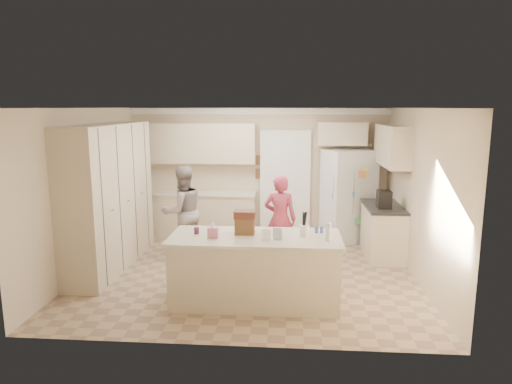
# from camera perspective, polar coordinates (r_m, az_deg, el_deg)

# --- Properties ---
(floor) EXTENTS (5.20, 4.60, 0.02)m
(floor) POSITION_cam_1_polar(r_m,az_deg,el_deg) (7.44, -0.99, -10.07)
(floor) COLOR tan
(floor) RESTS_ON ground
(ceiling) EXTENTS (5.20, 4.60, 0.02)m
(ceiling) POSITION_cam_1_polar(r_m,az_deg,el_deg) (6.96, -1.06, 10.55)
(ceiling) COLOR white
(ceiling) RESTS_ON wall_back
(wall_back) EXTENTS (5.20, 0.02, 2.60)m
(wall_back) POSITION_cam_1_polar(r_m,az_deg,el_deg) (9.36, 0.30, 2.51)
(wall_back) COLOR beige
(wall_back) RESTS_ON ground
(wall_front) EXTENTS (5.20, 0.02, 2.60)m
(wall_front) POSITION_cam_1_polar(r_m,az_deg,el_deg) (4.85, -3.57, -5.17)
(wall_front) COLOR beige
(wall_front) RESTS_ON ground
(wall_left) EXTENTS (0.02, 4.60, 2.60)m
(wall_left) POSITION_cam_1_polar(r_m,az_deg,el_deg) (7.77, -20.56, 0.17)
(wall_left) COLOR beige
(wall_left) RESTS_ON ground
(wall_right) EXTENTS (0.02, 4.60, 2.60)m
(wall_right) POSITION_cam_1_polar(r_m,az_deg,el_deg) (7.32, 19.77, -0.39)
(wall_right) COLOR beige
(wall_right) RESTS_ON ground
(crown_back) EXTENTS (5.20, 0.08, 0.12)m
(crown_back) POSITION_cam_1_polar(r_m,az_deg,el_deg) (9.21, 0.28, 10.06)
(crown_back) COLOR white
(crown_back) RESTS_ON wall_back
(pantry_bank) EXTENTS (0.60, 2.60, 2.35)m
(pantry_bank) POSITION_cam_1_polar(r_m,az_deg,el_deg) (7.85, -17.84, -0.50)
(pantry_bank) COLOR beige
(pantry_bank) RESTS_ON floor
(back_base_cab) EXTENTS (2.20, 0.60, 0.88)m
(back_base_cab) POSITION_cam_1_polar(r_m,az_deg,el_deg) (9.37, -6.89, -2.92)
(back_base_cab) COLOR beige
(back_base_cab) RESTS_ON floor
(back_countertop) EXTENTS (2.24, 0.63, 0.04)m
(back_countertop) POSITION_cam_1_polar(r_m,az_deg,el_deg) (9.26, -6.96, -0.16)
(back_countertop) COLOR beige
(back_countertop) RESTS_ON back_base_cab
(back_upper_cab) EXTENTS (2.20, 0.35, 0.80)m
(back_upper_cab) POSITION_cam_1_polar(r_m,az_deg,el_deg) (9.26, -6.94, 6.08)
(back_upper_cab) COLOR beige
(back_upper_cab) RESTS_ON wall_back
(doorway_opening) EXTENTS (0.90, 0.06, 2.10)m
(doorway_opening) POSITION_cam_1_polar(r_m,az_deg,el_deg) (9.34, 3.65, 0.92)
(doorway_opening) COLOR black
(doorway_opening) RESTS_ON floor
(doorway_casing) EXTENTS (1.02, 0.03, 2.22)m
(doorway_casing) POSITION_cam_1_polar(r_m,az_deg,el_deg) (9.31, 3.64, 0.89)
(doorway_casing) COLOR white
(doorway_casing) RESTS_ON floor
(wall_frame_upper) EXTENTS (0.15, 0.02, 0.20)m
(wall_frame_upper) POSITION_cam_1_polar(r_m,az_deg,el_deg) (9.28, 0.40, 4.00)
(wall_frame_upper) COLOR brown
(wall_frame_upper) RESTS_ON wall_back
(wall_frame_lower) EXTENTS (0.15, 0.02, 0.20)m
(wall_frame_lower) POSITION_cam_1_polar(r_m,az_deg,el_deg) (9.32, 0.40, 2.35)
(wall_frame_lower) COLOR brown
(wall_frame_lower) RESTS_ON wall_back
(refrigerator) EXTENTS (1.10, 1.00, 1.80)m
(refrigerator) POSITION_cam_1_polar(r_m,az_deg,el_deg) (9.15, 11.45, -0.43)
(refrigerator) COLOR white
(refrigerator) RESTS_ON floor
(fridge_seam) EXTENTS (0.02, 0.02, 1.78)m
(fridge_seam) POSITION_cam_1_polar(r_m,az_deg,el_deg) (8.80, 11.73, -0.87)
(fridge_seam) COLOR gray
(fridge_seam) RESTS_ON refrigerator
(fridge_dispenser) EXTENTS (0.22, 0.03, 0.35)m
(fridge_dispenser) POSITION_cam_1_polar(r_m,az_deg,el_deg) (8.72, 10.37, 0.74)
(fridge_dispenser) COLOR black
(fridge_dispenser) RESTS_ON refrigerator
(fridge_handle_l) EXTENTS (0.02, 0.02, 0.85)m
(fridge_handle_l) POSITION_cam_1_polar(r_m,az_deg,el_deg) (8.75, 11.46, 0.08)
(fridge_handle_l) COLOR silver
(fridge_handle_l) RESTS_ON refrigerator
(fridge_handle_r) EXTENTS (0.02, 0.02, 0.85)m
(fridge_handle_r) POSITION_cam_1_polar(r_m,az_deg,el_deg) (8.77, 12.10, 0.07)
(fridge_handle_r) COLOR silver
(fridge_handle_r) RESTS_ON refrigerator
(over_fridge_cab) EXTENTS (0.95, 0.35, 0.45)m
(over_fridge_cab) POSITION_cam_1_polar(r_m,az_deg,el_deg) (9.13, 10.69, 7.17)
(over_fridge_cab) COLOR beige
(over_fridge_cab) RESTS_ON wall_back
(right_base_cab) EXTENTS (0.60, 1.20, 0.88)m
(right_base_cab) POSITION_cam_1_polar(r_m,az_deg,el_deg) (8.39, 15.57, -4.84)
(right_base_cab) COLOR beige
(right_base_cab) RESTS_ON floor
(right_countertop) EXTENTS (0.63, 1.24, 0.04)m
(right_countertop) POSITION_cam_1_polar(r_m,az_deg,el_deg) (8.28, 15.66, -1.77)
(right_countertop) COLOR #2D2B28
(right_countertop) RESTS_ON right_base_cab
(right_upper_cab) EXTENTS (0.35, 1.50, 0.70)m
(right_upper_cab) POSITION_cam_1_polar(r_m,az_deg,el_deg) (8.35, 16.66, 5.58)
(right_upper_cab) COLOR beige
(right_upper_cab) RESTS_ON wall_right
(coffee_maker) EXTENTS (0.22, 0.28, 0.30)m
(coffee_maker) POSITION_cam_1_polar(r_m,az_deg,el_deg) (8.04, 15.71, -0.89)
(coffee_maker) COLOR black
(coffee_maker) RESTS_ON right_countertop
(island_base) EXTENTS (2.20, 0.90, 0.88)m
(island_base) POSITION_cam_1_polar(r_m,az_deg,el_deg) (6.24, -0.09, -9.81)
(island_base) COLOR beige
(island_base) RESTS_ON floor
(island_top) EXTENTS (2.28, 0.96, 0.05)m
(island_top) POSITION_cam_1_polar(r_m,az_deg,el_deg) (6.09, -0.09, -5.75)
(island_top) COLOR beige
(island_top) RESTS_ON island_base
(utensil_crock) EXTENTS (0.13, 0.13, 0.15)m
(utensil_crock) POSITION_cam_1_polar(r_m,az_deg,el_deg) (6.10, 6.06, -4.82)
(utensil_crock) COLOR white
(utensil_crock) RESTS_ON island_top
(tissue_box) EXTENTS (0.13, 0.13, 0.14)m
(tissue_box) POSITION_cam_1_polar(r_m,az_deg,el_deg) (6.04, -5.40, -5.02)
(tissue_box) COLOR pink
(tissue_box) RESTS_ON island_top
(tissue_plume) EXTENTS (0.08, 0.08, 0.08)m
(tissue_plume) POSITION_cam_1_polar(r_m,az_deg,el_deg) (6.01, -5.41, -4.01)
(tissue_plume) COLOR white
(tissue_plume) RESTS_ON tissue_box
(dollhouse_body) EXTENTS (0.26, 0.18, 0.22)m
(dollhouse_body) POSITION_cam_1_polar(r_m,az_deg,el_deg) (6.17, -1.41, -4.26)
(dollhouse_body) COLOR brown
(dollhouse_body) RESTS_ON island_top
(dollhouse_roof) EXTENTS (0.28, 0.20, 0.10)m
(dollhouse_roof) POSITION_cam_1_polar(r_m,az_deg,el_deg) (6.13, -1.42, -2.81)
(dollhouse_roof) COLOR #592D1E
(dollhouse_roof) RESTS_ON dollhouse_body
(jam_jar) EXTENTS (0.07, 0.07, 0.09)m
(jam_jar) POSITION_cam_1_polar(r_m,az_deg,el_deg) (6.23, -7.43, -4.80)
(jam_jar) COLOR #59263F
(jam_jar) RESTS_ON island_top
(greeting_card_a) EXTENTS (0.12, 0.06, 0.16)m
(greeting_card_a) POSITION_cam_1_polar(r_m,az_deg,el_deg) (5.86, 1.22, -5.35)
(greeting_card_a) COLOR white
(greeting_card_a) RESTS_ON island_top
(greeting_card_b) EXTENTS (0.12, 0.05, 0.16)m
(greeting_card_b) POSITION_cam_1_polar(r_m,az_deg,el_deg) (5.91, 2.71, -5.24)
(greeting_card_b) COLOR silver
(greeting_card_b) RESTS_ON island_top
(water_bottle) EXTENTS (0.07, 0.07, 0.24)m
(water_bottle) POSITION_cam_1_polar(r_m,az_deg,el_deg) (5.91, 9.04, -4.94)
(water_bottle) COLOR silver
(water_bottle) RESTS_ON island_top
(shaker_salt) EXTENTS (0.05, 0.05, 0.09)m
(shaker_salt) POSITION_cam_1_polar(r_m,az_deg,el_deg) (6.28, 7.57, -4.69)
(shaker_salt) COLOR #44539A
(shaker_salt) RESTS_ON island_top
(shaker_pepper) EXTENTS (0.05, 0.05, 0.09)m
(shaker_pepper) POSITION_cam_1_polar(r_m,az_deg,el_deg) (6.29, 8.21, -4.69)
(shaker_pepper) COLOR #44539A
(shaker_pepper) RESTS_ON island_top
(teen_boy) EXTENTS (1.00, 0.96, 1.62)m
(teen_boy) POSITION_cam_1_polar(r_m,az_deg,el_deg) (8.10, -9.16, -2.44)
(teen_boy) COLOR gray
(teen_boy) RESTS_ON floor
(teen_girl) EXTENTS (0.60, 0.44, 1.51)m
(teen_girl) POSITION_cam_1_polar(r_m,az_deg,el_deg) (7.71, 3.03, -3.40)
(teen_girl) COLOR #B93A53
(teen_girl) RESTS_ON floor
(fridge_magnets) EXTENTS (0.76, 0.02, 1.44)m
(fridge_magnets) POSITION_cam_1_polar(r_m,az_deg,el_deg) (8.79, 11.74, -0.88)
(fridge_magnets) COLOR tan
(fridge_magnets) RESTS_ON refrigerator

